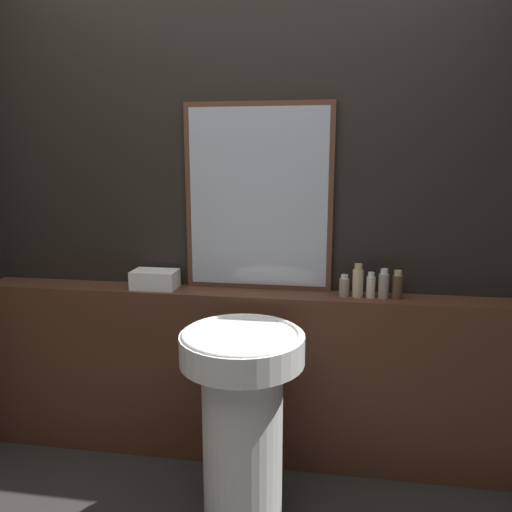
{
  "coord_description": "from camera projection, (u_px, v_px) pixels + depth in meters",
  "views": [
    {
      "loc": [
        0.44,
        -1.14,
        1.53
      ],
      "look_at": [
        0.09,
        1.08,
        1.08
      ],
      "focal_mm": 35.0,
      "sensor_mm": 36.0,
      "label": 1
    }
  ],
  "objects": [
    {
      "name": "towel_stack",
      "position": [
        155.0,
        279.0,
        2.5
      ],
      "size": [
        0.22,
        0.14,
        0.09
      ],
      "color": "white",
      "rests_on": "vanity_counter"
    },
    {
      "name": "body_wash_bottle",
      "position": [
        384.0,
        285.0,
        2.32
      ],
      "size": [
        0.05,
        0.05,
        0.14
      ],
      "color": "gray",
      "rests_on": "vanity_counter"
    },
    {
      "name": "hand_soap_bottle",
      "position": [
        397.0,
        286.0,
        2.31
      ],
      "size": [
        0.05,
        0.05,
        0.13
      ],
      "color": "#4C3823",
      "rests_on": "vanity_counter"
    },
    {
      "name": "vanity_counter",
      "position": [
        242.0,
        376.0,
        2.52
      ],
      "size": [
        2.68,
        0.19,
        0.88
      ],
      "color": "#512D1E",
      "rests_on": "ground_plane"
    },
    {
      "name": "pedestal_sink",
      "position": [
        242.0,
        413.0,
        2.07
      ],
      "size": [
        0.51,
        0.51,
        0.84
      ],
      "color": "white",
      "rests_on": "ground_plane"
    },
    {
      "name": "conditioner_bottle",
      "position": [
        358.0,
        282.0,
        2.33
      ],
      "size": [
        0.05,
        0.05,
        0.16
      ],
      "color": "#C6B284",
      "rests_on": "vanity_counter"
    },
    {
      "name": "wall_back",
      "position": [
        246.0,
        214.0,
        2.48
      ],
      "size": [
        8.0,
        0.06,
        2.5
      ],
      "color": "black",
      "rests_on": "ground_plane"
    },
    {
      "name": "mirror",
      "position": [
        258.0,
        198.0,
        2.41
      ],
      "size": [
        0.72,
        0.03,
        0.9
      ],
      "color": "#563323",
      "rests_on": "vanity_counter"
    },
    {
      "name": "shampoo_bottle",
      "position": [
        344.0,
        286.0,
        2.35
      ],
      "size": [
        0.05,
        0.05,
        0.1
      ],
      "color": "gray",
      "rests_on": "vanity_counter"
    },
    {
      "name": "lotion_bottle",
      "position": [
        371.0,
        286.0,
        2.33
      ],
      "size": [
        0.04,
        0.04,
        0.12
      ],
      "color": "beige",
      "rests_on": "vanity_counter"
    }
  ]
}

